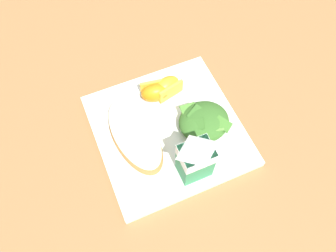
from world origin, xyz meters
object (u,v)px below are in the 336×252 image
Objects in this scene: green_salad_pile at (204,121)px; orange_wedge_front at (167,87)px; cheesy_pizza_bread at (135,138)px; orange_wedge_middle at (155,92)px; white_plate at (168,130)px; milk_carton at (196,158)px.

green_salad_pile reaches higher than orange_wedge_front.
cheesy_pizza_bread is 2.66× the size of orange_wedge_front.
orange_wedge_front and orange_wedge_middle have the same top height.
green_salad_pile reaches higher than cheesy_pizza_bread.
white_plate is 4.19× the size of orange_wedge_front.
orange_wedge_middle reaches higher than white_plate.
milk_carton reaches higher than green_salad_pile.
orange_wedge_front reaches higher than white_plate.
orange_wedge_middle is (0.06, -0.10, -0.00)m from green_salad_pile.
white_plate is 1.58× the size of cheesy_pizza_bread.
orange_wedge_middle is at bearing 4.36° from orange_wedge_front.
green_salad_pile is 0.12m from orange_wedge_middle.
green_salad_pile is (-0.13, 0.02, 0.00)m from cheesy_pizza_bread.
orange_wedge_middle is (0.03, 0.00, 0.00)m from orange_wedge_front.
orange_wedge_front is at bearing -71.76° from green_salad_pile.
orange_wedge_front is at bearing -97.31° from milk_carton.
orange_wedge_front is (-0.02, -0.18, -0.04)m from milk_carton.
orange_wedge_front reaches higher than cheesy_pizza_bread.
orange_wedge_front is (0.03, -0.10, -0.00)m from green_salad_pile.
green_salad_pile is 1.53× the size of orange_wedge_middle.
white_plate is 0.08m from orange_wedge_middle.
cheesy_pizza_bread is (0.07, 0.00, 0.03)m from white_plate.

